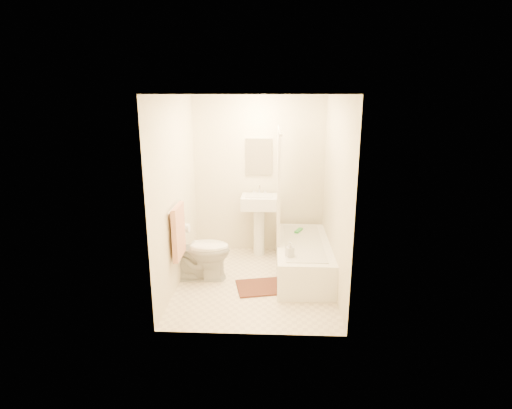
{
  "coord_description": "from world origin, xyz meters",
  "views": [
    {
      "loc": [
        0.23,
        -4.84,
        2.38
      ],
      "look_at": [
        0.0,
        0.25,
        1.0
      ],
      "focal_mm": 28.0,
      "sensor_mm": 36.0,
      "label": 1
    }
  ],
  "objects_px": {
    "sink": "(259,223)",
    "bath_mat": "(262,287)",
    "soap_bottle": "(290,250)",
    "bathtub": "(303,258)",
    "toilet": "(199,250)"
  },
  "relations": [
    {
      "from": "bath_mat",
      "to": "soap_bottle",
      "type": "relative_size",
      "value": 3.29
    },
    {
      "from": "sink",
      "to": "soap_bottle",
      "type": "relative_size",
      "value": 5.28
    },
    {
      "from": "toilet",
      "to": "soap_bottle",
      "type": "xyz_separation_m",
      "value": [
        1.19,
        -0.32,
        0.15
      ]
    },
    {
      "from": "bathtub",
      "to": "soap_bottle",
      "type": "bearing_deg",
      "value": -111.35
    },
    {
      "from": "toilet",
      "to": "bathtub",
      "type": "relative_size",
      "value": 0.51
    },
    {
      "from": "bathtub",
      "to": "soap_bottle",
      "type": "relative_size",
      "value": 8.33
    },
    {
      "from": "bathtub",
      "to": "toilet",
      "type": "bearing_deg",
      "value": -171.83
    },
    {
      "from": "toilet",
      "to": "bathtub",
      "type": "height_order",
      "value": "toilet"
    },
    {
      "from": "toilet",
      "to": "bathtub",
      "type": "xyz_separation_m",
      "value": [
        1.39,
        0.2,
        -0.18
      ]
    },
    {
      "from": "sink",
      "to": "bath_mat",
      "type": "height_order",
      "value": "sink"
    },
    {
      "from": "toilet",
      "to": "bath_mat",
      "type": "height_order",
      "value": "toilet"
    },
    {
      "from": "sink",
      "to": "soap_bottle",
      "type": "bearing_deg",
      "value": -69.87
    },
    {
      "from": "sink",
      "to": "bathtub",
      "type": "bearing_deg",
      "value": -45.75
    },
    {
      "from": "sink",
      "to": "bath_mat",
      "type": "relative_size",
      "value": 1.61
    },
    {
      "from": "bath_mat",
      "to": "sink",
      "type": "bearing_deg",
      "value": 94.34
    }
  ]
}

